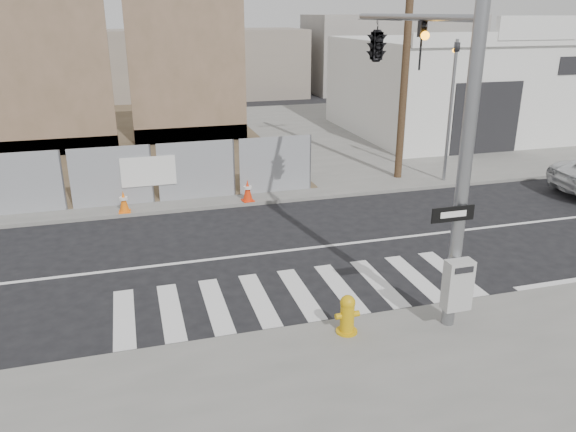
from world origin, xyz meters
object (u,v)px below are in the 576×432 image
object	(u,v)px
traffic_cone_d	(248,191)
traffic_cone_c	(124,202)
signal_pole	(402,80)
auto_shop	(465,85)
fire_hydrant	(347,314)

from	to	relation	value
traffic_cone_d	traffic_cone_c	bearing A→B (deg)	180.00
traffic_cone_c	traffic_cone_d	world-z (taller)	traffic_cone_d
signal_pole	traffic_cone_d	size ratio (longest dim) A/B	9.36
traffic_cone_c	traffic_cone_d	distance (m)	4.08
signal_pole	auto_shop	bearing A→B (deg)	52.54
auto_shop	traffic_cone_c	distance (m)	20.00
signal_pole	traffic_cone_d	bearing A→B (deg)	110.08
fire_hydrant	traffic_cone_d	xyz separation A→B (m)	(-0.14, 8.77, -0.04)
auto_shop	traffic_cone_d	size ratio (longest dim) A/B	16.05
auto_shop	traffic_cone_d	xyz separation A→B (m)	(-13.79, -8.75, -2.05)
auto_shop	fire_hydrant	bearing A→B (deg)	-127.94
traffic_cone_c	fire_hydrant	bearing A→B (deg)	-64.31
traffic_cone_c	traffic_cone_d	xyz separation A→B (m)	(4.08, -0.00, 0.02)
signal_pole	auto_shop	distance (m)	19.04
signal_pole	traffic_cone_c	world-z (taller)	signal_pole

